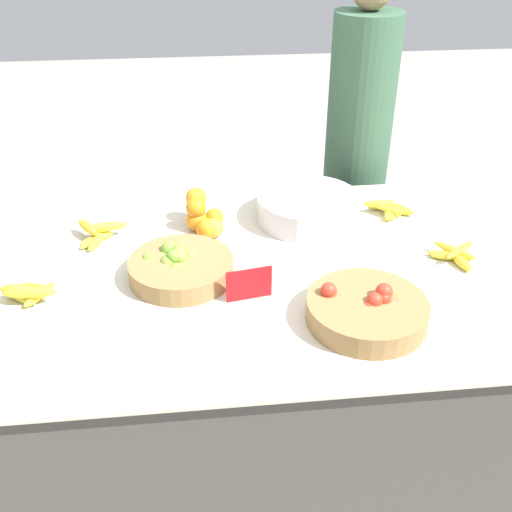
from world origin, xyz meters
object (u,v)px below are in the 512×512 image
object	(u,v)px
lime_bowl	(180,267)
metal_bowl	(308,208)
tomato_basket	(367,310)
price_sign	(249,284)
vendor_person	(355,166)

from	to	relation	value
lime_bowl	metal_bowl	xyz separation A→B (m)	(0.47, 0.34, 0.01)
tomato_basket	price_sign	distance (m)	0.35
metal_bowl	price_sign	xyz separation A→B (m)	(-0.27, -0.48, 0.00)
tomato_basket	price_sign	world-z (taller)	tomato_basket
lime_bowl	price_sign	bearing A→B (deg)	-34.34
tomato_basket	metal_bowl	distance (m)	0.62
lime_bowl	price_sign	distance (m)	0.25
metal_bowl	price_sign	distance (m)	0.55
lime_bowl	vendor_person	distance (m)	1.18
lime_bowl	metal_bowl	world-z (taller)	lime_bowl
price_sign	tomato_basket	bearing A→B (deg)	-34.18
price_sign	vendor_person	world-z (taller)	vendor_person
tomato_basket	vendor_person	bearing A→B (deg)	77.14
tomato_basket	metal_bowl	world-z (taller)	tomato_basket
lime_bowl	vendor_person	bearing A→B (deg)	47.47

